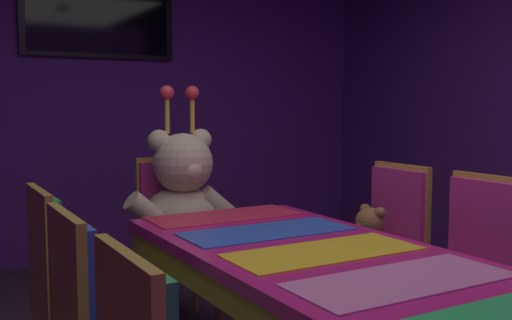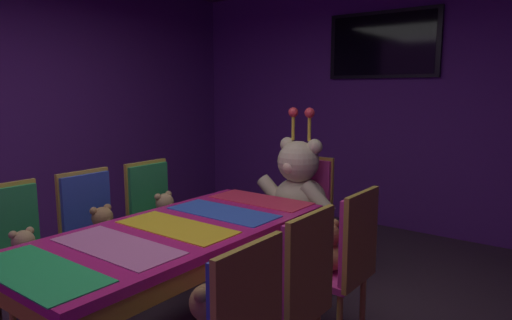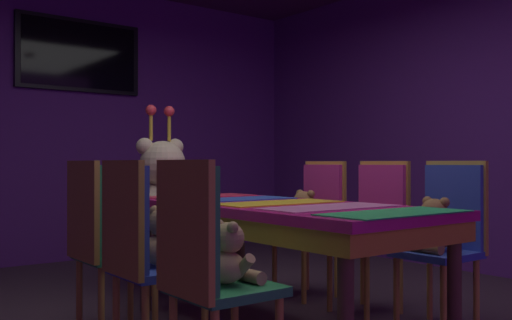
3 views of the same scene
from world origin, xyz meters
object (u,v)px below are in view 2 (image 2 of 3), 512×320
object	(u,v)px
chair_left_1	(91,225)
wall_tv	(383,45)
chair_left_0	(13,246)
banquet_table	(177,241)
teddy_left_2	(165,213)
king_teddy_bear	(297,186)
chair_left_2	(153,209)
teddy_right_2	(326,249)
throne_chair	(307,201)
teddy_left_1	(103,230)
teddy_left_0	(25,254)
chair_right_2	(348,254)
chair_right_1	(296,287)

from	to	relation	value
chair_left_1	wall_tv	bearing A→B (deg)	74.13
chair_left_1	wall_tv	xyz separation A→B (m)	(0.88, 3.11, 1.45)
chair_left_1	chair_left_0	bearing A→B (deg)	-88.92
banquet_table	teddy_left_2	xyz separation A→B (m)	(-0.72, 0.55, -0.07)
king_teddy_bear	chair_left_2	bearing A→B (deg)	-46.50
banquet_table	chair_left_0	bearing A→B (deg)	-147.23
teddy_left_2	teddy_right_2	xyz separation A→B (m)	(1.43, 0.02, 0.01)
banquet_table	throne_chair	bearing A→B (deg)	90.00
chair_left_1	chair_left_2	size ratio (longest dim) A/B	1.00
banquet_table	teddy_left_1	world-z (taller)	teddy_left_1
banquet_table	chair_left_2	xyz separation A→B (m)	(-0.86, 0.55, -0.06)
teddy_left_0	chair_right_2	size ratio (longest dim) A/B	0.29
chair_left_0	chair_right_2	bearing A→B (deg)	33.20
chair_left_2	chair_right_2	world-z (taller)	same
teddy_left_2	king_teddy_bear	bearing A→B (deg)	48.73
teddy_left_1	king_teddy_bear	world-z (taller)	king_teddy_bear
teddy_left_1	teddy_left_0	bearing A→B (deg)	-89.13
chair_left_0	teddy_left_1	size ratio (longest dim) A/B	3.12
chair_left_2	throne_chair	size ratio (longest dim) A/B	1.00
banquet_table	king_teddy_bear	world-z (taller)	king_teddy_bear
teddy_left_0	teddy_right_2	xyz separation A→B (m)	(1.44, 1.13, 0.02)
teddy_right_2	king_teddy_bear	distance (m)	1.08
teddy_left_2	chair_right_2	world-z (taller)	chair_right_2
banquet_table	chair_left_0	distance (m)	1.04
teddy_left_1	chair_right_1	world-z (taller)	chair_right_1
teddy_left_1	chair_left_0	bearing A→B (deg)	-103.55
banquet_table	chair_left_2	distance (m)	1.03
chair_left_2	throne_chair	bearing A→B (deg)	48.96
banquet_table	chair_left_2	bearing A→B (deg)	147.51
teddy_left_1	chair_left_2	size ratio (longest dim) A/B	0.32
chair_left_0	teddy_left_2	distance (m)	1.12
teddy_left_2	wall_tv	size ratio (longest dim) A/B	0.25
chair_right_2	throne_chair	world-z (taller)	same
teddy_left_0	teddy_right_2	size ratio (longest dim) A/B	0.86
chair_left_0	chair_right_1	size ratio (longest dim) A/B	1.00
chair_left_1	banquet_table	bearing A→B (deg)	0.36
teddy_right_2	chair_right_1	bearing A→B (deg)	103.95
chair_left_1	chair_right_1	world-z (taller)	same
teddy_right_2	throne_chair	size ratio (longest dim) A/B	0.34
teddy_left_2	chair_left_0	bearing A→B (deg)	-97.89
chair_right_1	throne_chair	bearing A→B (deg)	-61.14
teddy_left_1	teddy_left_2	world-z (taller)	teddy_left_1
chair_left_0	teddy_left_1	distance (m)	0.57
chair_left_0	throne_chair	size ratio (longest dim) A/B	1.00
banquet_table	teddy_right_2	xyz separation A→B (m)	(0.71, 0.57, -0.06)
chair_left_1	teddy_left_1	size ratio (longest dim) A/B	3.12
teddy_left_0	throne_chair	size ratio (longest dim) A/B	0.29
teddy_left_1	teddy_left_2	distance (m)	0.56
king_teddy_bear	wall_tv	xyz separation A→B (m)	(-0.00, 1.74, 1.29)
chair_right_1	teddy_left_2	bearing A→B (deg)	-19.44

